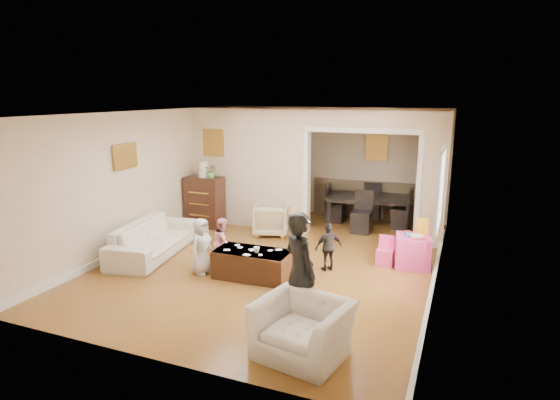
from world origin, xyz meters
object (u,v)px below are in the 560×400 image
at_px(armchair_front, 303,329).
at_px(adult_person, 300,272).
at_px(dining_table, 368,211).
at_px(child_kneel_b, 223,242).
at_px(coffee_cup, 257,250).
at_px(table_lamp, 203,169).
at_px(child_toddler, 329,247).
at_px(play_table, 413,251).
at_px(coffee_table, 253,264).
at_px(armchair_back, 271,220).
at_px(child_kneel_a, 202,246).
at_px(cyan_cup, 408,234).
at_px(dresser, 205,202).
at_px(sofa, 153,239).

height_order(armchair_front, adult_person, adult_person).
height_order(dining_table, child_kneel_b, child_kneel_b).
bearing_deg(coffee_cup, armchair_front, -52.12).
xyz_separation_m(table_lamp, child_toddler, (3.31, -1.55, -0.89)).
relative_size(coffee_cup, play_table, 0.17).
bearing_deg(child_toddler, play_table, 167.36).
relative_size(child_kneel_b, child_toddler, 1.03).
height_order(coffee_table, play_table, play_table).
height_order(armchair_back, child_kneel_a, child_kneel_a).
bearing_deg(adult_person, cyan_cup, -71.53).
distance_m(cyan_cup, child_toddler, 1.38).
relative_size(coffee_table, child_kneel_a, 1.28).
xyz_separation_m(coffee_table, cyan_cup, (2.24, 1.43, 0.36)).
height_order(dining_table, adult_person, adult_person).
distance_m(coffee_cup, adult_person, 1.74).
distance_m(play_table, child_kneel_a, 3.59).
height_order(adult_person, child_kneel_b, adult_person).
xyz_separation_m(play_table, child_toddler, (-1.29, -0.73, 0.14)).
bearing_deg(armchair_front, child_kneel_a, 155.02).
distance_m(armchair_back, dresser, 1.64).
distance_m(armchair_back, child_toddler, 2.28).
bearing_deg(dining_table, child_kneel_a, -126.27).
xyz_separation_m(dresser, child_kneel_a, (1.41, -2.45, -0.09)).
height_order(cyan_cup, child_kneel_a, child_kneel_a).
bearing_deg(coffee_cup, child_kneel_b, 156.37).
relative_size(armchair_back, dining_table, 0.38).
height_order(sofa, armchair_front, armchair_front).
bearing_deg(play_table, coffee_table, -147.73).
bearing_deg(adult_person, armchair_front, 151.20).
bearing_deg(coffee_cup, table_lamp, 135.18).
bearing_deg(play_table, armchair_front, -104.04).
bearing_deg(adult_person, dining_table, -50.00).
height_order(armchair_front, play_table, armchair_front).
relative_size(dresser, child_kneel_a, 1.19).
height_order(sofa, coffee_table, sofa).
relative_size(armchair_front, play_table, 1.75).
bearing_deg(coffee_table, child_toddler, 35.54).
bearing_deg(child_kneel_b, child_kneel_a, 139.49).
distance_m(armchair_front, child_toddler, 2.65).
bearing_deg(coffee_table, cyan_cup, 32.51).
relative_size(table_lamp, cyan_cup, 4.50).
distance_m(armchair_front, coffee_cup, 2.30).
xyz_separation_m(adult_person, child_toddler, (-0.22, 2.06, -0.35)).
bearing_deg(armchair_front, coffee_cup, 138.83).
relative_size(coffee_cup, dining_table, 0.05).
bearing_deg(armchair_back, dining_table, -154.39).
relative_size(table_lamp, dining_table, 0.19).
height_order(adult_person, child_toddler, adult_person).
distance_m(adult_person, child_kneel_b, 2.56).
bearing_deg(dresser, coffee_table, -45.44).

